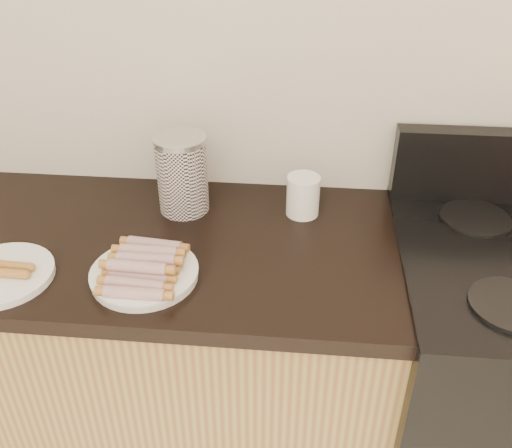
# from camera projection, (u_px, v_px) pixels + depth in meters

# --- Properties ---
(wall_back) EXTENTS (4.00, 0.04, 2.60)m
(wall_back) POSITION_uv_depth(u_px,v_px,m) (247.00, 46.00, 1.44)
(wall_back) COLOR silver
(wall_back) RESTS_ON ground
(cabinet_base) EXTENTS (2.20, 0.59, 0.86)m
(cabinet_base) POSITION_uv_depth(u_px,v_px,m) (9.00, 359.00, 1.72)
(cabinet_base) COLOR #9D8244
(cabinet_base) RESTS_ON floor
(burner_near_left) EXTENTS (0.18, 0.18, 0.01)m
(burner_near_left) POSITION_uv_depth(u_px,v_px,m) (512.00, 305.00, 1.20)
(burner_near_left) COLOR black
(burner_near_left) RESTS_ON stove
(burner_far_left) EXTENTS (0.18, 0.18, 0.01)m
(burner_far_left) POSITION_uv_depth(u_px,v_px,m) (475.00, 218.00, 1.48)
(burner_far_left) COLOR black
(burner_far_left) RESTS_ON stove
(main_plate) EXTENTS (0.32, 0.32, 0.02)m
(main_plate) POSITION_uv_depth(u_px,v_px,m) (145.00, 275.00, 1.29)
(main_plate) COLOR silver
(main_plate) RESTS_ON counter_slab
(side_plate) EXTENTS (0.31, 0.31, 0.02)m
(side_plate) POSITION_uv_depth(u_px,v_px,m) (2.00, 275.00, 1.29)
(side_plate) COLOR silver
(side_plate) RESTS_ON counter_slab
(hotdog_pile) EXTENTS (0.13, 0.22, 0.05)m
(hotdog_pile) POSITION_uv_depth(u_px,v_px,m) (143.00, 265.00, 1.28)
(hotdog_pile) COLOR #A22C20
(hotdog_pile) RESTS_ON main_plate
(canister) EXTENTS (0.14, 0.14, 0.21)m
(canister) POSITION_uv_depth(u_px,v_px,m) (182.00, 174.00, 1.49)
(canister) COLOR white
(canister) RESTS_ON counter_slab
(mug) EXTENTS (0.09, 0.09, 0.11)m
(mug) POSITION_uv_depth(u_px,v_px,m) (303.00, 196.00, 1.50)
(mug) COLOR silver
(mug) RESTS_ON counter_slab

